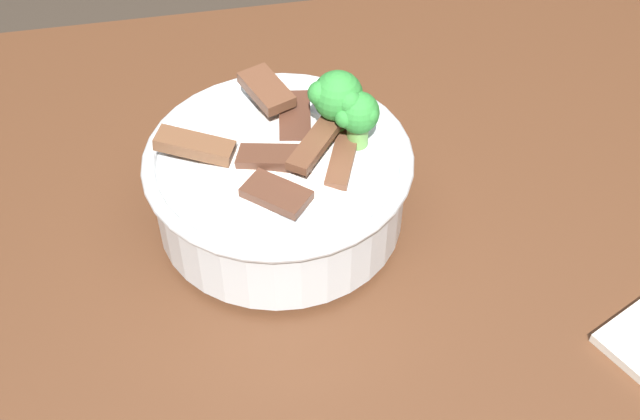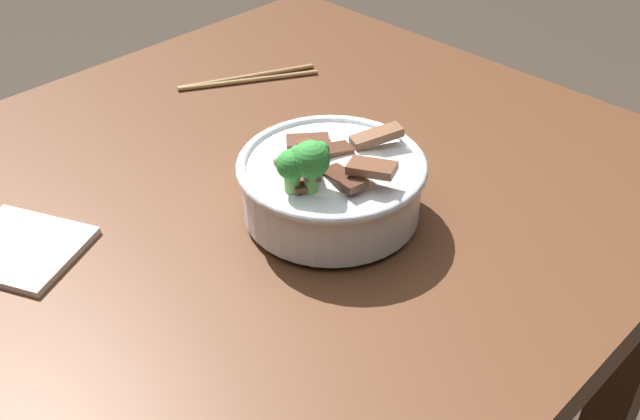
{
  "view_description": "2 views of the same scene",
  "coord_description": "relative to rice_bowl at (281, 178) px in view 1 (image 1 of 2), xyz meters",
  "views": [
    {
      "loc": [
        0.19,
        0.37,
        1.32
      ],
      "look_at": [
        0.11,
        -0.08,
        0.85
      ],
      "focal_mm": 45.37,
      "sensor_mm": 36.0,
      "label": 1
    },
    {
      "loc": [
        -0.38,
        -0.59,
        1.35
      ],
      "look_at": [
        0.11,
        -0.12,
        0.84
      ],
      "focal_mm": 42.03,
      "sensor_mm": 36.0,
      "label": 2
    }
  ],
  "objects": [
    {
      "name": "rice_bowl",
      "position": [
        0.0,
        0.0,
        0.0
      ],
      "size": [
        0.22,
        0.22,
        0.13
      ],
      "color": "silver",
      "rests_on": "dining_table"
    },
    {
      "name": "dining_table",
      "position": [
        -0.13,
        0.11,
        -0.16
      ],
      "size": [
        1.25,
        0.89,
        0.81
      ],
      "color": "#56331E",
      "rests_on": "ground"
    }
  ]
}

